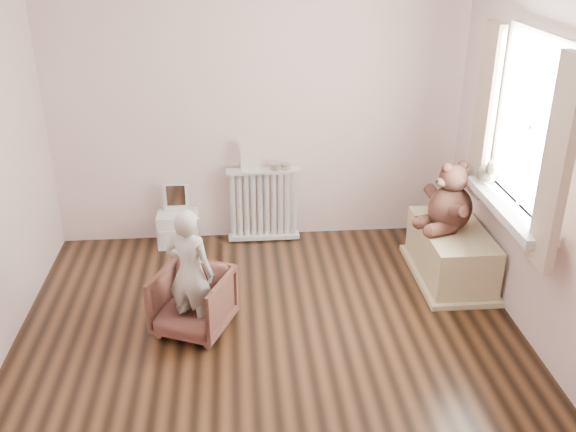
{
  "coord_description": "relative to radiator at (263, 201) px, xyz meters",
  "views": [
    {
      "loc": [
        -0.2,
        -3.61,
        2.69
      ],
      "look_at": [
        0.15,
        0.45,
        0.8
      ],
      "focal_mm": 40.0,
      "sensor_mm": 36.0,
      "label": 1
    }
  ],
  "objects": [
    {
      "name": "floor",
      "position": [
        -0.03,
        -1.68,
        -0.39
      ],
      "size": [
        3.6,
        3.6,
        0.01
      ],
      "primitive_type": "cube",
      "color": "black",
      "rests_on": "ground"
    },
    {
      "name": "window",
      "position": [
        1.73,
        -1.38,
        1.06
      ],
      "size": [
        0.03,
        0.9,
        1.1
      ],
      "primitive_type": "cube",
      "color": "white",
      "rests_on": "right_wall"
    },
    {
      "name": "plush_cat",
      "position": [
        1.63,
        -0.98,
        0.61
      ],
      "size": [
        0.19,
        0.26,
        0.2
      ],
      "primitive_type": null,
      "rotation": [
        0.0,
        0.0,
        0.19
      ],
      "color": "#696358",
      "rests_on": "window_sill"
    },
    {
      "name": "radiator",
      "position": [
        0.0,
        0.0,
        0.0
      ],
      "size": [
        0.65,
        0.12,
        0.69
      ],
      "primitive_type": "cube",
      "color": "silver",
      "rests_on": "floor"
    },
    {
      "name": "tin_b",
      "position": [
        0.2,
        0.0,
        0.32
      ],
      "size": [
        0.09,
        0.09,
        0.05
      ],
      "primitive_type": "cylinder",
      "color": "#A59E8C",
      "rests_on": "radiator"
    },
    {
      "name": "armchair",
      "position": [
        -0.57,
        -1.39,
        -0.16
      ],
      "size": [
        0.65,
        0.66,
        0.46
      ],
      "primitive_type": "imported",
      "rotation": [
        0.0,
        0.0,
        -0.41
      ],
      "color": "brown",
      "rests_on": "floor"
    },
    {
      "name": "right_wall",
      "position": [
        1.77,
        -1.68,
        0.91
      ],
      "size": [
        0.02,
        3.6,
        2.6
      ],
      "primitive_type": "cube",
      "color": "silver",
      "rests_on": "ground"
    },
    {
      "name": "toy_vanity",
      "position": [
        -0.77,
        -0.03,
        -0.11
      ],
      "size": [
        0.36,
        0.26,
        0.56
      ],
      "primitive_type": "cube",
      "color": "silver",
      "rests_on": "floor"
    },
    {
      "name": "teddy_bear",
      "position": [
        1.44,
        -0.8,
        0.28
      ],
      "size": [
        0.53,
        0.46,
        0.55
      ],
      "primitive_type": null,
      "rotation": [
        0.0,
        0.0,
        0.27
      ],
      "color": "#371D17",
      "rests_on": "toy_bench"
    },
    {
      "name": "back_wall",
      "position": [
        -0.03,
        0.12,
        0.91
      ],
      "size": [
        3.6,
        0.02,
        2.6
      ],
      "primitive_type": "cube",
      "color": "silver",
      "rests_on": "ground"
    },
    {
      "name": "front_wall",
      "position": [
        -0.03,
        -3.48,
        0.91
      ],
      "size": [
        3.6,
        0.02,
        2.6
      ],
      "primitive_type": "cube",
      "color": "silver",
      "rests_on": "ground"
    },
    {
      "name": "curtain_right",
      "position": [
        1.62,
        -0.81,
        1.0
      ],
      "size": [
        0.06,
        0.26,
        1.3
      ],
      "primitive_type": "cube",
      "color": "#C6AD93",
      "rests_on": "right_wall"
    },
    {
      "name": "child",
      "position": [
        -0.57,
        -1.44,
        0.1
      ],
      "size": [
        0.41,
        0.35,
        0.95
      ],
      "primitive_type": "imported",
      "rotation": [
        0.0,
        0.0,
        2.73
      ],
      "color": "beige",
      "rests_on": "armchair"
    },
    {
      "name": "tin_a",
      "position": [
        0.11,
        0.0,
        0.33
      ],
      "size": [
        0.11,
        0.11,
        0.06
      ],
      "primitive_type": "cylinder",
      "color": "#A59E8C",
      "rests_on": "radiator"
    },
    {
      "name": "toy_bench",
      "position": [
        1.49,
        -0.81,
        -0.19
      ],
      "size": [
        0.5,
        0.94,
        0.44
      ],
      "primitive_type": "cube",
      "color": "beige",
      "rests_on": "floor"
    },
    {
      "name": "curtain_left",
      "position": [
        1.62,
        -1.95,
        1.0
      ],
      "size": [
        0.06,
        0.26,
        1.3
      ],
      "primitive_type": "cube",
      "color": "#C6AD93",
      "rests_on": "right_wall"
    },
    {
      "name": "window_sill",
      "position": [
        1.64,
        -1.38,
        0.48
      ],
      "size": [
        0.22,
        1.1,
        0.06
      ],
      "primitive_type": "cube",
      "color": "silver",
      "rests_on": "right_wall"
    },
    {
      "name": "paper_doll",
      "position": [
        -0.11,
        0.0,
        0.44
      ],
      "size": [
        0.17,
        0.02,
        0.29
      ],
      "primitive_type": "cube",
      "color": "beige",
      "rests_on": "radiator"
    }
  ]
}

